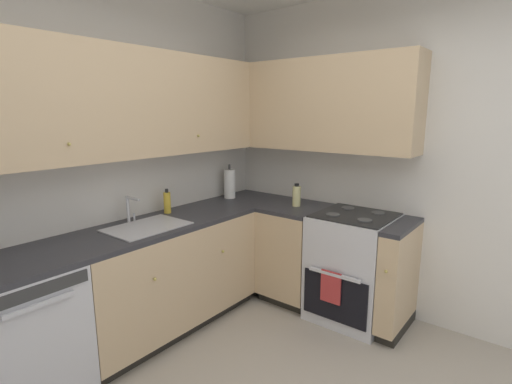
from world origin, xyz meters
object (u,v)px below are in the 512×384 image
object	(u,v)px
oven_range	(353,266)
paper_towel_roll	(230,184)
dishwasher	(22,337)
soap_bottle	(167,202)
oil_bottle	(297,196)

from	to	relation	value
oven_range	paper_towel_roll	bearing A→B (deg)	96.20
dishwasher	soap_bottle	distance (m)	1.39
soap_bottle	dishwasher	bearing A→B (deg)	-171.87
oven_range	dishwasher	bearing A→B (deg)	152.86
dishwasher	oil_bottle	size ratio (longest dim) A/B	4.17
oven_range	soap_bottle	size ratio (longest dim) A/B	5.07
soap_bottle	oil_bottle	world-z (taller)	same
dishwasher	soap_bottle	world-z (taller)	soap_bottle
soap_bottle	paper_towel_roll	world-z (taller)	paper_towel_roll
oven_range	oil_bottle	world-z (taller)	oil_bottle
dishwasher	soap_bottle	xyz separation A→B (m)	(1.26, 0.18, 0.56)
dishwasher	oven_range	xyz separation A→B (m)	(2.17, -1.11, 0.02)
soap_bottle	oil_bottle	bearing A→B (deg)	-39.38
soap_bottle	paper_towel_roll	bearing A→B (deg)	-1.50
oven_range	paper_towel_roll	world-z (taller)	paper_towel_roll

